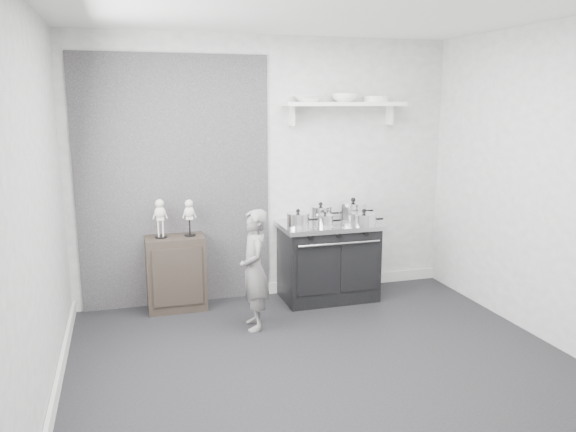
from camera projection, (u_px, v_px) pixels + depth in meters
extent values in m
plane|color=black|center=(326.00, 367.00, 4.41)|extent=(4.00, 4.00, 0.00)
cube|color=#9E9E9C|center=(267.00, 170.00, 5.83)|extent=(4.00, 0.02, 2.70)
cube|color=#9E9E9C|center=(473.00, 264.00, 2.45)|extent=(4.00, 0.02, 2.70)
cube|color=#9E9E9C|center=(35.00, 213.00, 3.58)|extent=(0.02, 3.60, 2.70)
cube|color=#9E9E9C|center=(552.00, 186.00, 4.70)|extent=(0.02, 3.60, 2.70)
cube|color=silver|center=(331.00, 5.00, 3.87)|extent=(4.00, 3.60, 0.02)
cube|color=black|center=(175.00, 183.00, 5.58)|extent=(1.90, 0.02, 2.50)
cube|color=silver|center=(354.00, 280.00, 6.35)|extent=(2.00, 0.03, 0.12)
cube|color=silver|center=(55.00, 397.00, 3.85)|extent=(0.03, 3.60, 0.12)
cube|color=white|center=(345.00, 104.00, 5.80)|extent=(1.30, 0.26, 0.04)
cube|color=white|center=(292.00, 116.00, 5.73)|extent=(0.03, 0.12, 0.20)
cube|color=white|center=(390.00, 115.00, 6.04)|extent=(0.03, 0.12, 0.20)
cube|color=black|center=(328.00, 263.00, 5.88)|extent=(0.96, 0.57, 0.77)
cube|color=silver|center=(329.00, 225.00, 5.80)|extent=(1.02, 0.61, 0.05)
cube|color=black|center=(316.00, 271.00, 5.55)|extent=(0.40, 0.02, 0.50)
cube|color=black|center=(359.00, 267.00, 5.68)|extent=(0.40, 0.02, 0.50)
cylinder|color=silver|center=(340.00, 244.00, 5.53)|extent=(0.86, 0.02, 0.02)
cylinder|color=black|center=(312.00, 238.00, 5.45)|extent=(0.04, 0.03, 0.04)
cylinder|color=black|center=(339.00, 236.00, 5.53)|extent=(0.04, 0.03, 0.04)
cylinder|color=black|center=(366.00, 234.00, 5.61)|extent=(0.04, 0.03, 0.04)
cube|color=black|center=(176.00, 273.00, 5.57)|extent=(0.57, 0.33, 0.74)
imported|color=slate|center=(254.00, 270.00, 5.07)|extent=(0.29, 0.42, 1.11)
cylinder|color=silver|center=(298.00, 220.00, 5.61)|extent=(0.22, 0.22, 0.13)
cylinder|color=silver|center=(298.00, 214.00, 5.60)|extent=(0.23, 0.23, 0.01)
sphere|color=black|center=(298.00, 211.00, 5.59)|extent=(0.04, 0.04, 0.04)
cylinder|color=black|center=(312.00, 220.00, 5.66)|extent=(0.10, 0.02, 0.02)
cylinder|color=silver|center=(321.00, 214.00, 5.90)|extent=(0.23, 0.23, 0.14)
cylinder|color=silver|center=(321.00, 207.00, 5.89)|extent=(0.24, 0.24, 0.01)
sphere|color=black|center=(321.00, 204.00, 5.88)|extent=(0.04, 0.04, 0.04)
cylinder|color=black|center=(334.00, 213.00, 5.95)|extent=(0.10, 0.02, 0.02)
cylinder|color=silver|center=(353.00, 212.00, 5.93)|extent=(0.28, 0.28, 0.17)
cylinder|color=silver|center=(353.00, 203.00, 5.92)|extent=(0.29, 0.29, 0.01)
sphere|color=black|center=(353.00, 200.00, 5.91)|extent=(0.05, 0.05, 0.05)
cylinder|color=black|center=(368.00, 211.00, 5.98)|extent=(0.10, 0.02, 0.02)
cylinder|color=silver|center=(364.00, 220.00, 5.68)|extent=(0.25, 0.25, 0.11)
cylinder|color=silver|center=(364.00, 214.00, 5.66)|extent=(0.26, 0.26, 0.01)
sphere|color=black|center=(364.00, 211.00, 5.66)|extent=(0.04, 0.04, 0.04)
cylinder|color=black|center=(379.00, 219.00, 5.72)|extent=(0.10, 0.02, 0.02)
cylinder|color=silver|center=(325.00, 221.00, 5.63)|extent=(0.17, 0.17, 0.10)
cylinder|color=silver|center=(325.00, 215.00, 5.62)|extent=(0.17, 0.17, 0.01)
sphere|color=black|center=(325.00, 213.00, 5.62)|extent=(0.03, 0.03, 0.03)
cylinder|color=black|center=(336.00, 220.00, 5.67)|extent=(0.10, 0.02, 0.02)
imported|color=white|center=(308.00, 98.00, 5.68)|extent=(0.29, 0.29, 0.07)
imported|color=white|center=(345.00, 98.00, 5.79)|extent=(0.27, 0.27, 0.09)
cylinder|color=silver|center=(376.00, 99.00, 5.89)|extent=(0.27, 0.27, 0.06)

